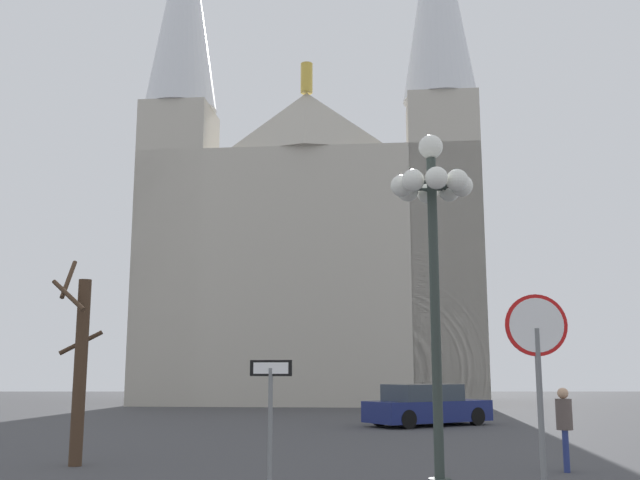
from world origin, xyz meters
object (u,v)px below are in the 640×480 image
one_way_arrow_sign (267,410)px  pedestrian_walking (561,421)px  cathedral (311,249)px  stop_sign (534,359)px  parked_car_near_navy (423,406)px  bare_tree (76,365)px  street_lamp (430,227)px

one_way_arrow_sign → pedestrian_walking: 6.59m
one_way_arrow_sign → pedestrian_walking: bearing=31.3°
cathedral → pedestrian_walking: bearing=-80.1°
cathedral → one_way_arrow_sign: 34.27m
stop_sign → parked_car_near_navy: stop_sign is taller
bare_tree → pedestrian_walking: bearing=-5.2°
street_lamp → pedestrian_walking: (2.97, 2.96, -3.35)m
parked_car_near_navy → cathedral: bearing=103.2°
bare_tree → pedestrian_walking: size_ratio=2.69×
one_way_arrow_sign → bare_tree: size_ratio=0.49×
stop_sign → parked_car_near_navy: 16.94m
one_way_arrow_sign → stop_sign: bearing=-22.4°
pedestrian_walking → parked_car_near_navy: bearing=94.9°
cathedral → parked_car_near_navy: cathedral is taller
stop_sign → street_lamp: bearing=118.0°
one_way_arrow_sign → pedestrian_walking: size_ratio=1.31×
parked_car_near_navy → bare_tree: bearing=-129.1°
parked_car_near_navy → stop_sign: bearing=-93.0°
one_way_arrow_sign → cathedral: bearing=89.3°
cathedral → stop_sign: bearing=-84.6°
one_way_arrow_sign → bare_tree: bare_tree is taller
street_lamp → parked_car_near_navy: size_ratio=1.22×
cathedral → street_lamp: size_ratio=5.43×
cathedral → street_lamp: cathedral is taller
cathedral → street_lamp: (2.26, -32.86, -5.06)m
one_way_arrow_sign → parked_car_near_navy: one_way_arrow_sign is taller
one_way_arrow_sign → pedestrian_walking: (5.62, 3.42, -0.40)m
stop_sign → street_lamp: size_ratio=0.51×
stop_sign → bare_tree: size_ratio=0.68×
stop_sign → one_way_arrow_sign: 4.07m
pedestrian_walking → cathedral: bearing=99.9°
one_way_arrow_sign → street_lamp: (2.64, 0.46, 2.96)m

